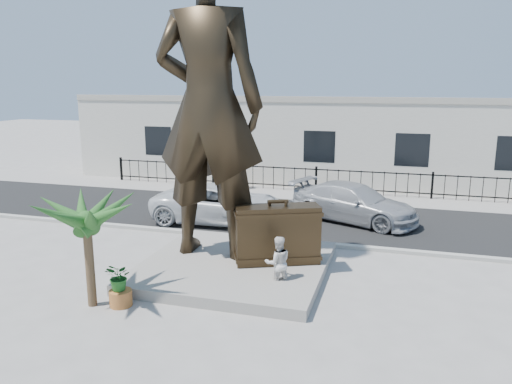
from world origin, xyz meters
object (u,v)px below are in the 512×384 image
Objects in this scene: statue at (208,106)px; suitcase at (278,234)px; car_white at (221,204)px; tourist at (278,263)px.

suitcase is (2.14, -0.25, -3.61)m from statue.
car_white is at bearing -74.56° from statue.
suitcase is 1.64× the size of tourist.
tourist is at bearing -98.84° from suitcase.
car_white reaches higher than tourist.
suitcase is at bearing 172.38° from statue.
statue is at bearing 150.00° from suitcase.
statue is 6.11× the size of tourist.
suitcase is 5.61m from car_white.
statue is 1.66× the size of car_white.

